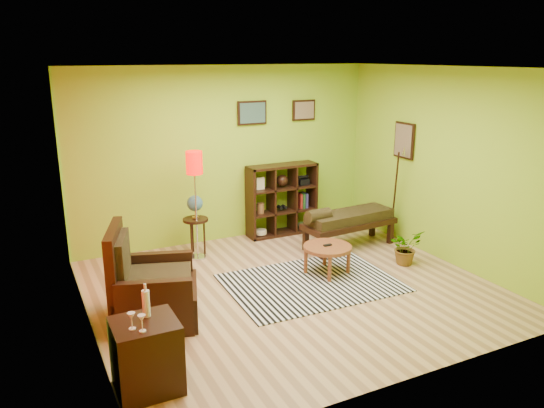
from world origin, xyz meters
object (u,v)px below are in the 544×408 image
globe_table (195,210)px  potted_plant (405,251)px  side_cabinet (147,355)px  bench (347,220)px  cube_shelf (283,200)px  armchair (150,292)px  floor_lamp (195,173)px  coffee_table (327,250)px

globe_table → potted_plant: size_ratio=1.81×
side_cabinet → bench: 4.37m
cube_shelf → potted_plant: (0.97, -2.00, -0.40)m
armchair → potted_plant: armchair is taller
floor_lamp → globe_table: bearing=77.6°
armchair → side_cabinet: armchair is taller
cube_shelf → side_cabinet: bearing=-133.0°
side_cabinet → cube_shelf: cube_shelf is taller
coffee_table → floor_lamp: size_ratio=0.41×
side_cabinet → floor_lamp: bearing=63.4°
armchair → floor_lamp: (1.10, 1.59, 0.97)m
armchair → cube_shelf: cube_shelf is taller
side_cabinet → floor_lamp: 3.38m
side_cabinet → armchair: bearing=75.0°
floor_lamp → bench: size_ratio=1.03×
potted_plant → cube_shelf: bearing=116.0°
coffee_table → armchair: size_ratio=0.58×
coffee_table → globe_table: globe_table is taller
globe_table → potted_plant: globe_table is taller
side_cabinet → cube_shelf: (3.11, 3.34, 0.26)m
floor_lamp → armchair: bearing=-124.7°
coffee_table → potted_plant: 1.24m
armchair → globe_table: armchair is taller
armchair → potted_plant: size_ratio=2.26×
armchair → cube_shelf: size_ratio=0.96×
cube_shelf → potted_plant: 2.26m
cube_shelf → bench: (0.60, -1.04, -0.15)m
coffee_table → side_cabinet: 3.26m
globe_table → cube_shelf: size_ratio=0.77×
armchair → potted_plant: bearing=0.6°
potted_plant → coffee_table: bearing=170.9°
coffee_table → armchair: armchair is taller
bench → armchair: bearing=-163.5°
side_cabinet → bench: side_cabinet is taller
floor_lamp → cube_shelf: bearing=14.9°
globe_table → potted_plant: 3.16m
armchair → side_cabinet: (-0.35, -1.30, 0.00)m
cube_shelf → potted_plant: bearing=-64.0°
floor_lamp → bench: (2.27, -0.59, -0.86)m
globe_table → side_cabinet: bearing=-115.9°
coffee_table → floor_lamp: floor_lamp is taller
floor_lamp → globe_table: (0.04, 0.16, -0.61)m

